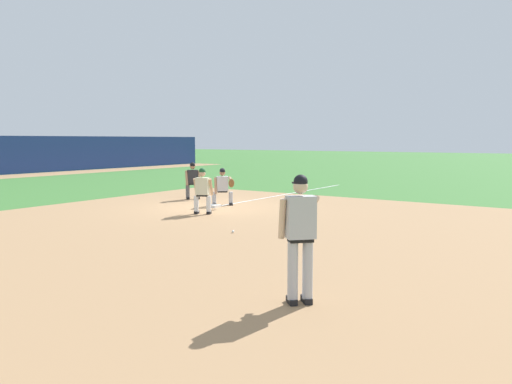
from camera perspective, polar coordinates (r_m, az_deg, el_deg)
ground_plane at (r=17.41m, az=-4.83°, el=-1.75°), size 160.00×160.00×0.00m
infield_dirt_patch at (r=12.29m, az=-1.96°, el=-4.97°), size 18.00×18.00×0.01m
foul_line_stripe at (r=21.60m, az=3.74°, el=-0.21°), size 10.25×0.10×0.00m
first_base_bag at (r=17.40m, az=-4.84°, el=-1.60°), size 0.38×0.38×0.09m
baseball at (r=12.61m, az=-2.65°, el=-4.54°), size 0.07×0.07×0.07m
pitcher at (r=7.11m, az=5.14°, el=-4.44°), size 0.85×0.55×1.86m
first_baseman at (r=17.75m, az=-3.78°, el=0.79°), size 0.74×1.08×1.34m
baserunner at (r=15.75m, az=-6.15°, el=0.32°), size 0.60×0.67×1.46m
umpire at (r=19.78m, az=-7.25°, el=1.46°), size 0.68×0.67×1.46m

